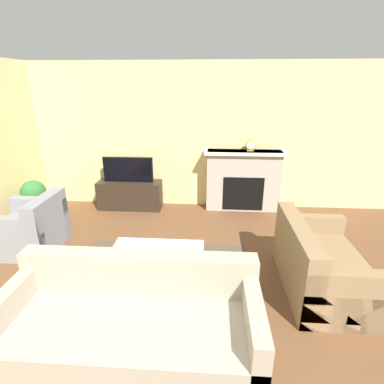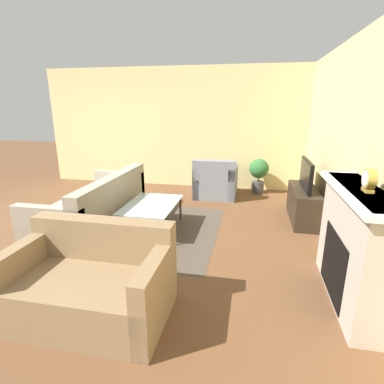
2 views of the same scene
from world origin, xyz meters
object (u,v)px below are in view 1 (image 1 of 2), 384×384
at_px(couch_sectional, 133,325).
at_px(coffee_table, 156,256).
at_px(tv, 128,170).
at_px(armchair_by_window, 31,230).
at_px(potted_plant, 34,197).
at_px(couch_loveseat, 319,266).
at_px(mantel_clock, 250,145).

bearing_deg(couch_sectional, coffee_table, 87.73).
height_order(tv, armchair_by_window, tv).
bearing_deg(tv, potted_plant, -154.06).
xyz_separation_m(tv, potted_plant, (-1.48, -0.72, -0.31)).
xyz_separation_m(tv, armchair_by_window, (-1.05, -1.60, -0.48)).
relative_size(tv, couch_sectional, 0.42).
bearing_deg(armchair_by_window, couch_sectional, 49.48).
bearing_deg(couch_sectional, couch_loveseat, 27.85).
bearing_deg(coffee_table, armchair_by_window, 159.68).
distance_m(couch_sectional, coffee_table, 0.96).
relative_size(couch_loveseat, coffee_table, 1.27).
relative_size(tv, potted_plant, 1.24).
xyz_separation_m(armchair_by_window, coffee_table, (1.99, -0.74, 0.10)).
height_order(tv, mantel_clock, mantel_clock).
relative_size(armchair_by_window, mantel_clock, 4.23).
relative_size(couch_loveseat, potted_plant, 1.87).
bearing_deg(coffee_table, mantel_clock, 61.61).
bearing_deg(potted_plant, armchair_by_window, -64.15).
bearing_deg(coffee_table, potted_plant, 146.17).
bearing_deg(potted_plant, tv, 25.94).
distance_m(couch_sectional, couch_loveseat, 2.22).
xyz_separation_m(tv, coffee_table, (0.94, -2.34, -0.39)).
height_order(potted_plant, mantel_clock, mantel_clock).
relative_size(couch_sectional, coffee_table, 2.01).
distance_m(tv, couch_loveseat, 3.68).
relative_size(couch_sectional, couch_loveseat, 1.58).
bearing_deg(couch_loveseat, armchair_by_window, 80.45).
bearing_deg(mantel_clock, couch_loveseat, -76.06).
xyz_separation_m(couch_sectional, coffee_table, (0.04, 0.96, 0.11)).
distance_m(couch_sectional, armchair_by_window, 2.58).
bearing_deg(armchair_by_window, potted_plant, -153.75).
height_order(couch_sectional, potted_plant, couch_sectional).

